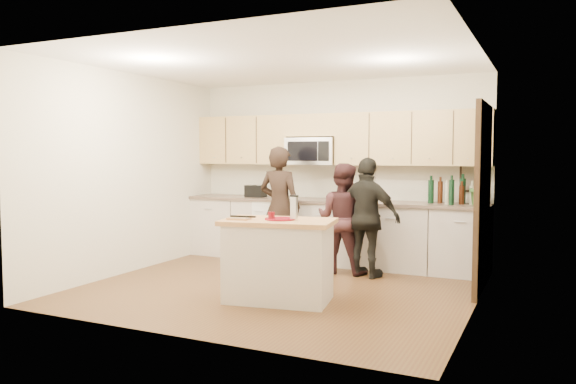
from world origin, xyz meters
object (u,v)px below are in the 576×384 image
at_px(woman_left, 280,207).
at_px(island, 278,260).
at_px(woman_center, 342,218).
at_px(woman_right, 368,218).
at_px(toaster, 256,191).

bearing_deg(woman_left, island, 118.20).
distance_m(woman_center, woman_right, 0.41).
height_order(woman_center, woman_right, woman_right).
bearing_deg(woman_left, toaster, -35.79).
xyz_separation_m(island, woman_center, (0.14, 1.67, 0.29)).
height_order(toaster, woman_right, woman_right).
bearing_deg(woman_left, woman_center, -177.31).
bearing_deg(woman_center, woman_left, 1.83).
relative_size(toaster, woman_center, 0.20).
height_order(toaster, woman_left, woman_left).
bearing_deg(woman_center, woman_right, 164.35).
height_order(woman_left, woman_right, woman_left).
height_order(island, toaster, toaster).
bearing_deg(woman_right, woman_left, 7.56).
bearing_deg(island, woman_center, 75.38).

